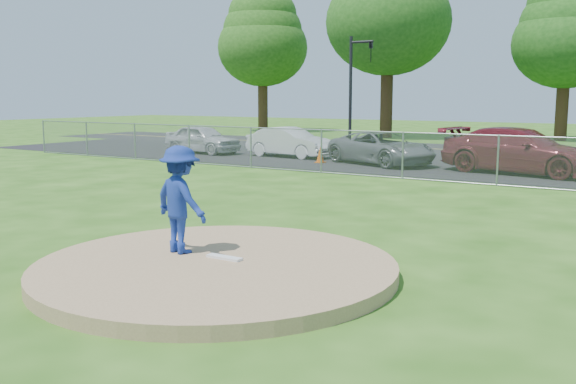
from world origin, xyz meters
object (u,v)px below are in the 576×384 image
at_px(tree_far_left, 262,36).
at_px(pitcher, 180,200).
at_px(parked_car_silver, 202,139).
at_px(parked_car_darkred, 520,151).
at_px(traffic_cone, 320,155).
at_px(parked_car_gray, 382,148).
at_px(tree_center, 567,30).
at_px(tree_left, 389,6).
at_px(parked_car_white, 290,142).
at_px(traffic_signal_left, 355,82).

bearing_deg(tree_far_left, pitcher, -57.19).
height_order(pitcher, parked_car_silver, pitcher).
bearing_deg(pitcher, parked_car_silver, -39.38).
bearing_deg(parked_car_darkred, traffic_cone, 103.93).
bearing_deg(parked_car_gray, parked_car_darkred, -69.28).
height_order(tree_far_left, pitcher, tree_far_left).
bearing_deg(tree_far_left, tree_center, 2.73).
bearing_deg(tree_far_left, tree_left, -10.30).
height_order(tree_far_left, tree_center, tree_far_left).
distance_m(parked_car_silver, parked_car_darkred, 14.40).
bearing_deg(parked_car_white, parked_car_gray, -93.58).
bearing_deg(traffic_cone, tree_left, 104.90).
bearing_deg(tree_center, parked_car_gray, -100.59).
bearing_deg(parked_car_white, tree_far_left, 42.37).
bearing_deg(parked_car_silver, traffic_cone, -92.44).
bearing_deg(tree_center, tree_left, -163.30).
relative_size(traffic_cone, parked_car_silver, 0.17).
bearing_deg(parked_car_silver, traffic_signal_left, -33.24).
distance_m(tree_far_left, parked_car_gray, 25.47).
bearing_deg(traffic_cone, parked_car_darkred, 3.97).
height_order(tree_far_left, traffic_signal_left, tree_far_left).
xyz_separation_m(traffic_signal_left, parked_car_gray, (4.35, -6.27, -2.71)).
bearing_deg(parked_car_darkred, tree_left, 47.38).
height_order(traffic_signal_left, traffic_cone, traffic_signal_left).
bearing_deg(tree_left, traffic_signal_left, -76.04).
relative_size(tree_far_left, pitcher, 6.36).
relative_size(traffic_signal_left, parked_car_darkred, 1.04).
bearing_deg(parked_car_gray, tree_far_left, 68.51).
height_order(traffic_cone, parked_car_silver, parked_car_silver).
bearing_deg(parked_car_gray, pitcher, -144.02).
xyz_separation_m(traffic_cone, parked_car_gray, (2.33, 0.74, 0.31)).
bearing_deg(parked_car_darkred, traffic_signal_left, 65.96).
distance_m(tree_left, parked_car_darkred, 20.87).
xyz_separation_m(pitcher, parked_car_darkred, (1.68, 15.35, -0.25)).
relative_size(traffic_cone, parked_car_darkred, 0.12).
xyz_separation_m(tree_center, parked_car_darkred, (1.85, -18.48, -5.68)).
bearing_deg(pitcher, traffic_signal_left, -58.49).
height_order(tree_left, parked_car_darkred, tree_left).
bearing_deg(parked_car_silver, tree_center, -30.04).
distance_m(parked_car_gray, parked_car_darkred, 5.27).
height_order(pitcher, parked_car_white, pitcher).
bearing_deg(parked_car_silver, parked_car_gray, -86.06).
bearing_deg(pitcher, tree_left, -60.21).
bearing_deg(parked_car_white, tree_center, -20.17).
bearing_deg(parked_car_gray, parked_car_white, 104.91).
xyz_separation_m(tree_left, tree_center, (10.00, 3.00, -1.77)).
distance_m(tree_left, tree_center, 10.59).
distance_m(tree_center, parked_car_gray, 19.48).
distance_m(pitcher, traffic_cone, 15.97).
bearing_deg(tree_left, tree_center, 16.70).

